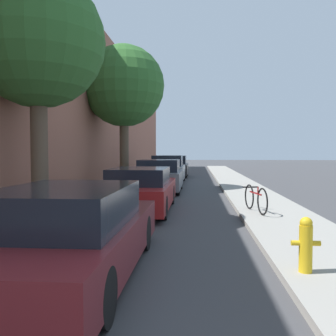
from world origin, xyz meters
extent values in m
plane|color=#3D3D3F|center=(0.00, 16.00, 0.00)|extent=(120.00, 120.00, 0.00)
cube|color=gray|center=(-2.90, 16.00, 0.06)|extent=(2.00, 52.00, 0.12)
cube|color=gray|center=(2.90, 16.00, 0.06)|extent=(2.00, 52.00, 0.12)
cube|color=#9E604C|center=(-4.25, 16.00, 3.91)|extent=(0.70, 52.00, 7.82)
cylinder|color=black|center=(-1.81, 6.93, 0.31)|extent=(0.22, 0.62, 0.62)
cylinder|color=black|center=(-0.19, 6.93, 0.31)|extent=(0.22, 0.62, 0.62)
cylinder|color=black|center=(-0.19, 4.04, 0.31)|extent=(0.22, 0.62, 0.62)
cube|color=maroon|center=(-1.00, 5.48, 0.47)|extent=(1.83, 4.66, 0.60)
cube|color=black|center=(-1.00, 5.30, 1.03)|extent=(1.61, 2.42, 0.51)
cylinder|color=black|center=(-1.67, 12.66, 0.32)|extent=(0.22, 0.63, 0.63)
cylinder|color=black|center=(-0.11, 12.66, 0.32)|extent=(0.22, 0.63, 0.63)
cylinder|color=black|center=(-1.67, 9.82, 0.32)|extent=(0.22, 0.63, 0.63)
cylinder|color=black|center=(-0.11, 9.82, 0.32)|extent=(0.22, 0.63, 0.63)
cube|color=maroon|center=(-0.89, 11.24, 0.50)|extent=(1.78, 4.58, 0.65)
cube|color=black|center=(-0.89, 11.06, 1.05)|extent=(1.57, 2.38, 0.46)
cylinder|color=black|center=(-1.69, 17.61, 0.35)|extent=(0.22, 0.70, 0.70)
cylinder|color=black|center=(-0.03, 17.61, 0.35)|extent=(0.22, 0.70, 0.70)
cylinder|color=black|center=(-1.69, 15.11, 0.35)|extent=(0.22, 0.70, 0.70)
cylinder|color=black|center=(-0.03, 15.11, 0.35)|extent=(0.22, 0.70, 0.70)
cube|color=slate|center=(-0.86, 16.36, 0.55)|extent=(1.89, 4.03, 0.70)
cube|color=black|center=(-0.86, 16.20, 1.15)|extent=(1.66, 2.09, 0.51)
cylinder|color=black|center=(-1.67, 22.36, 0.36)|extent=(0.22, 0.71, 0.71)
cylinder|color=black|center=(-0.07, 22.36, 0.36)|extent=(0.22, 0.71, 0.71)
cylinder|color=black|center=(-1.67, 19.79, 0.36)|extent=(0.22, 0.71, 0.71)
cylinder|color=black|center=(-0.07, 19.79, 0.36)|extent=(0.22, 0.71, 0.71)
cube|color=silver|center=(-0.87, 21.08, 0.57)|extent=(1.81, 4.14, 0.75)
cube|color=black|center=(-0.87, 20.91, 1.24)|extent=(1.59, 2.15, 0.59)
cylinder|color=black|center=(-1.69, 26.99, 0.33)|extent=(0.22, 0.66, 0.66)
cylinder|color=black|center=(0.00, 26.99, 0.33)|extent=(0.22, 0.66, 0.66)
cylinder|color=black|center=(-1.69, 24.54, 0.33)|extent=(0.22, 0.66, 0.66)
cylinder|color=black|center=(0.00, 24.54, 0.33)|extent=(0.22, 0.66, 0.66)
cube|color=black|center=(-0.84, 25.76, 0.53)|extent=(1.92, 3.95, 0.70)
cube|color=black|center=(-0.84, 25.61, 1.17)|extent=(1.69, 2.05, 0.58)
cylinder|color=brown|center=(-3.02, 9.08, 1.82)|extent=(0.40, 0.40, 3.40)
sphere|color=#2D6028|center=(-3.02, 9.08, 4.40)|extent=(3.20, 3.20, 3.20)
cylinder|color=brown|center=(-2.52, 16.86, 1.90)|extent=(0.41, 0.41, 3.57)
sphere|color=#2D6028|center=(-2.52, 16.86, 4.69)|extent=(3.63, 3.63, 3.63)
cylinder|color=gold|center=(2.24, 5.56, 0.44)|extent=(0.18, 0.18, 0.64)
sphere|color=gold|center=(2.24, 5.56, 0.79)|extent=(0.17, 0.17, 0.17)
cylinder|color=gold|center=(2.10, 5.56, 0.52)|extent=(0.12, 0.07, 0.07)
cylinder|color=gold|center=(2.37, 5.56, 0.52)|extent=(0.12, 0.07, 0.07)
torus|color=black|center=(2.25, 11.05, 0.47)|extent=(0.17, 0.70, 0.70)
torus|color=black|center=(2.44, 10.05, 0.47)|extent=(0.17, 0.70, 0.70)
cube|color=maroon|center=(2.35, 10.55, 0.63)|extent=(0.20, 0.85, 0.04)
cylinder|color=maroon|center=(2.38, 10.37, 0.73)|extent=(0.04, 0.04, 0.19)
cube|color=black|center=(2.26, 10.97, 0.75)|extent=(0.44, 0.12, 0.04)
camera|label=1|loc=(0.77, 0.50, 1.76)|focal=39.30mm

